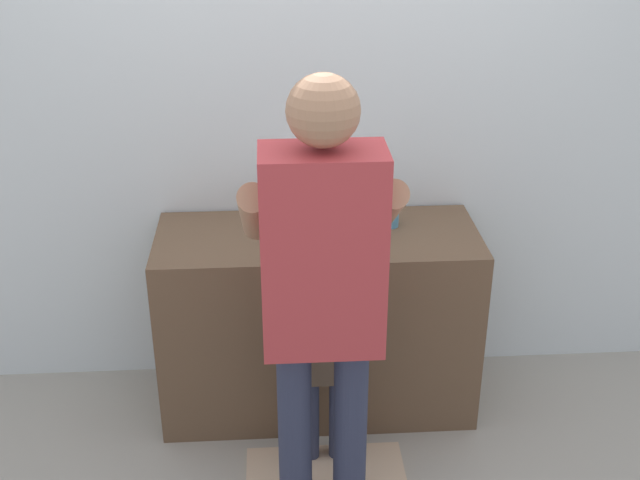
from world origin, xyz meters
name	(u,v)px	position (x,y,z in m)	size (l,w,h in m)	color
ground_plane	(322,441)	(0.00, 0.00, 0.00)	(14.00, 14.00, 0.00)	#9E998E
back_wall	(313,93)	(0.00, 0.62, 1.35)	(4.40, 0.08, 2.70)	silver
vanity_cabinet	(318,321)	(0.00, 0.30, 0.42)	(1.35, 0.54, 0.84)	brown
sink_basin	(318,224)	(0.00, 0.28, 0.89)	(0.35, 0.35, 0.11)	silver
faucet	(315,199)	(0.00, 0.49, 0.92)	(0.18, 0.14, 0.18)	#B7BABF
toothbrush_cup	(391,215)	(0.31, 0.37, 0.89)	(0.07, 0.07, 0.21)	#4C8EB2
bath_mat	(326,480)	(0.00, -0.25, 0.01)	(0.64, 0.40, 0.02)	#CCAD8E
child_toddler	(324,350)	(0.00, -0.10, 0.53)	(0.27, 0.27, 0.89)	#2D334C
adult_parent	(323,279)	(-0.03, -0.43, 1.02)	(0.53, 0.56, 1.71)	#2D334C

